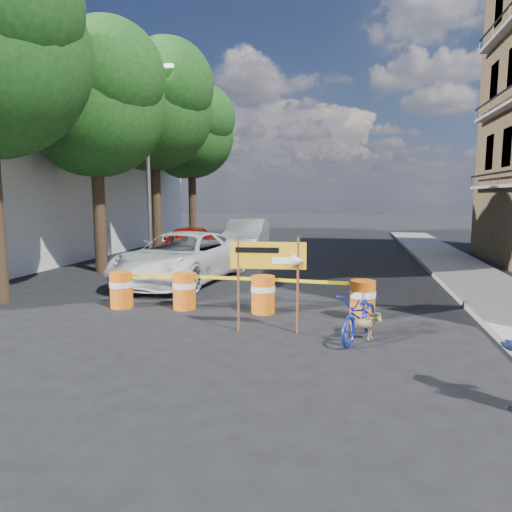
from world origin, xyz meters
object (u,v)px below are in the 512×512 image
at_px(barrel_far_left, 121,289).
at_px(sedan_silver, 247,236).
at_px(bicycle, 361,295).
at_px(dog, 362,326).
at_px(barrel_far_right, 363,299).
at_px(sedan_red, 187,243).
at_px(barrel_mid_left, 184,290).
at_px(barrel_mid_right, 263,294).
at_px(suv_white, 182,257).
at_px(detour_sign, 278,263).

relative_size(barrel_far_left, sedan_silver, 0.18).
relative_size(bicycle, dog, 2.58).
height_order(barrel_far_right, sedan_red, sedan_red).
relative_size(barrel_far_right, sedan_silver, 0.18).
height_order(barrel_mid_left, dog, barrel_mid_left).
bearing_deg(dog, bicycle, 42.63).
bearing_deg(barrel_mid_left, barrel_far_right, -1.49).
bearing_deg(bicycle, barrel_mid_right, 164.33).
xyz_separation_m(bicycle, sedan_silver, (-5.20, 12.72, -0.07)).
relative_size(barrel_far_right, bicycle, 0.50).
distance_m(barrel_mid_left, barrel_mid_right, 1.99).
bearing_deg(suv_white, dog, -34.50).
bearing_deg(suv_white, sedan_red, 116.01).
bearing_deg(barrel_far_right, barrel_mid_right, 177.08).
xyz_separation_m(bicycle, dog, (0.04, -0.04, -0.60)).
xyz_separation_m(dog, sedan_silver, (-5.24, 12.76, 0.53)).
bearing_deg(suv_white, barrel_mid_right, -38.07).
height_order(barrel_far_right, bicycle, bicycle).
height_order(barrel_mid_right, barrel_far_right, same).
bearing_deg(sedan_silver, barrel_mid_left, -89.41).
bearing_deg(barrel_mid_left, barrel_far_left, -173.04).
relative_size(dog, sedan_silver, 0.14).
relative_size(barrel_mid_right, bicycle, 0.50).
distance_m(barrel_far_right, sedan_silver, 12.41).
bearing_deg(bicycle, suv_white, 158.20).
bearing_deg(suv_white, detour_sign, -43.76).
height_order(barrel_mid_left, suv_white, suv_white).
xyz_separation_m(barrel_far_left, sedan_red, (-1.38, 8.44, 0.27)).
bearing_deg(bicycle, sedan_silver, 132.35).
bearing_deg(bicycle, detour_sign, -164.02).
bearing_deg(barrel_mid_left, bicycle, -20.84).
bearing_deg(barrel_mid_right, detour_sign, -68.14).
height_order(barrel_far_left, dog, barrel_far_left).
bearing_deg(barrel_mid_right, suv_white, 134.51).
distance_m(detour_sign, bicycle, 1.74).
relative_size(bicycle, sedan_red, 0.41).
distance_m(barrel_far_left, barrel_mid_left, 1.61).
bearing_deg(detour_sign, sedan_silver, 100.05).
xyz_separation_m(barrel_far_right, sedan_red, (-7.28, 8.36, 0.27)).
xyz_separation_m(barrel_mid_right, sedan_silver, (-2.96, 11.11, 0.35)).
distance_m(barrel_far_right, sedan_red, 11.08).
bearing_deg(detour_sign, barrel_far_left, 157.09).
relative_size(barrel_mid_right, detour_sign, 0.45).
relative_size(barrel_mid_right, sedan_red, 0.21).
bearing_deg(barrel_far_right, barrel_far_left, -179.20).
height_order(barrel_mid_left, sedan_silver, sedan_silver).
distance_m(barrel_mid_right, barrel_far_right, 2.32).
height_order(sedan_red, sedan_silver, sedan_silver).
relative_size(detour_sign, sedan_red, 0.45).
distance_m(barrel_far_left, bicycle, 6.01).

